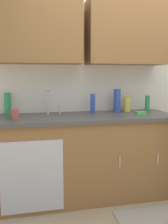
{
  "coord_description": "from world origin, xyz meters",
  "views": [
    {
      "loc": [
        -1.1,
        -1.79,
        1.36
      ],
      "look_at": [
        -0.61,
        0.55,
        1.0
      ],
      "focal_mm": 37.6,
      "sensor_mm": 36.0,
      "label": 1
    }
  ],
  "objects_px": {
    "bottle_water_short": "(93,103)",
    "bottle_dish_liquid": "(117,101)",
    "bottle_cleaner_spray": "(147,103)",
    "sink": "(53,118)",
    "bottle_soap": "(8,104)",
    "bottle_water_tall": "(127,104)",
    "sponge": "(141,113)",
    "cup_by_sink": "(15,114)"
  },
  "relations": [
    {
      "from": "bottle_dish_liquid",
      "to": "sink",
      "type": "bearing_deg",
      "value": -168.11
    },
    {
      "from": "bottle_water_tall",
      "to": "bottle_soap",
      "type": "height_order",
      "value": "bottle_soap"
    },
    {
      "from": "bottle_dish_liquid",
      "to": "bottle_cleaner_spray",
      "type": "bearing_deg",
      "value": -3.22
    },
    {
      "from": "bottle_cleaner_spray",
      "to": "cup_by_sink",
      "type": "bearing_deg",
      "value": -171.44
    },
    {
      "from": "bottle_soap",
      "to": "bottle_cleaner_spray",
      "type": "height_order",
      "value": "bottle_soap"
    },
    {
      "from": "bottle_soap",
      "to": "bottle_cleaner_spray",
      "type": "relative_size",
      "value": 1.28
    },
    {
      "from": "sink",
      "to": "bottle_cleaner_spray",
      "type": "height_order",
      "value": "sink"
    },
    {
      "from": "bottle_cleaner_spray",
      "to": "bottle_dish_liquid",
      "type": "distance_m",
      "value": 0.39
    },
    {
      "from": "bottle_soap",
      "to": "sponge",
      "type": "bearing_deg",
      "value": -10.53
    },
    {
      "from": "bottle_soap",
      "to": "sponge",
      "type": "xyz_separation_m",
      "value": [
        1.47,
        -0.27,
        -0.11
      ]
    },
    {
      "from": "bottle_water_tall",
      "to": "bottle_water_short",
      "type": "distance_m",
      "value": 0.44
    },
    {
      "from": "bottle_soap",
      "to": "sponge",
      "type": "relative_size",
      "value": 2.23
    },
    {
      "from": "bottle_water_tall",
      "to": "cup_by_sink",
      "type": "xyz_separation_m",
      "value": [
        -1.3,
        -0.27,
        -0.04
      ]
    },
    {
      "from": "bottle_dish_liquid",
      "to": "sponge",
      "type": "bearing_deg",
      "value": -47.43
    },
    {
      "from": "sink",
      "to": "bottle_soap",
      "type": "relative_size",
      "value": 2.04
    },
    {
      "from": "bottle_water_short",
      "to": "sponge",
      "type": "xyz_separation_m",
      "value": [
        0.51,
        -0.21,
        -0.1
      ]
    },
    {
      "from": "bottle_dish_liquid",
      "to": "sponge",
      "type": "relative_size",
      "value": 2.49
    },
    {
      "from": "bottle_water_short",
      "to": "bottle_soap",
      "type": "bearing_deg",
      "value": 176.3
    },
    {
      "from": "bottle_water_short",
      "to": "bottle_dish_liquid",
      "type": "height_order",
      "value": "bottle_dish_liquid"
    },
    {
      "from": "bottle_water_tall",
      "to": "bottle_cleaner_spray",
      "type": "bearing_deg",
      "value": -7.19
    },
    {
      "from": "bottle_dish_liquid",
      "to": "sponge",
      "type": "xyz_separation_m",
      "value": [
        0.21,
        -0.22,
        -0.12
      ]
    },
    {
      "from": "bottle_soap",
      "to": "cup_by_sink",
      "type": "height_order",
      "value": "bottle_soap"
    },
    {
      "from": "bottle_soap",
      "to": "bottle_water_tall",
      "type": "bearing_deg",
      "value": -1.63
    },
    {
      "from": "cup_by_sink",
      "to": "bottle_water_tall",
      "type": "bearing_deg",
      "value": 11.53
    },
    {
      "from": "bottle_soap",
      "to": "sponge",
      "type": "distance_m",
      "value": 1.5
    },
    {
      "from": "bottle_cleaner_spray",
      "to": "bottle_water_short",
      "type": "relative_size",
      "value": 0.86
    },
    {
      "from": "bottle_soap",
      "to": "bottle_water_short",
      "type": "height_order",
      "value": "bottle_soap"
    },
    {
      "from": "bottle_water_tall",
      "to": "bottle_cleaner_spray",
      "type": "distance_m",
      "value": 0.25
    },
    {
      "from": "bottle_soap",
      "to": "cup_by_sink",
      "type": "relative_size",
      "value": 2.32
    },
    {
      "from": "bottle_water_tall",
      "to": "bottle_cleaner_spray",
      "type": "height_order",
      "value": "bottle_cleaner_spray"
    },
    {
      "from": "sponge",
      "to": "bottle_dish_liquid",
      "type": "bearing_deg",
      "value": 132.57
    },
    {
      "from": "sink",
      "to": "sponge",
      "type": "xyz_separation_m",
      "value": [
        0.99,
        -0.06,
        0.03
      ]
    },
    {
      "from": "sink",
      "to": "bottle_soap",
      "type": "bearing_deg",
      "value": 155.71
    },
    {
      "from": "sink",
      "to": "bottle_dish_liquid",
      "type": "distance_m",
      "value": 0.82
    },
    {
      "from": "sink",
      "to": "bottle_water_short",
      "type": "bearing_deg",
      "value": 17.63
    },
    {
      "from": "bottle_water_tall",
      "to": "bottle_dish_liquid",
      "type": "height_order",
      "value": "bottle_dish_liquid"
    },
    {
      "from": "bottle_water_tall",
      "to": "sponge",
      "type": "bearing_deg",
      "value": -72.79
    },
    {
      "from": "sink",
      "to": "sponge",
      "type": "relative_size",
      "value": 4.55
    },
    {
      "from": "bottle_cleaner_spray",
      "to": "sponge",
      "type": "relative_size",
      "value": 1.74
    },
    {
      "from": "sink",
      "to": "bottle_dish_liquid",
      "type": "height_order",
      "value": "sink"
    },
    {
      "from": "sink",
      "to": "bottle_water_short",
      "type": "xyz_separation_m",
      "value": [
        0.48,
        0.15,
        0.13
      ]
    },
    {
      "from": "cup_by_sink",
      "to": "sponge",
      "type": "relative_size",
      "value": 0.96
    }
  ]
}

